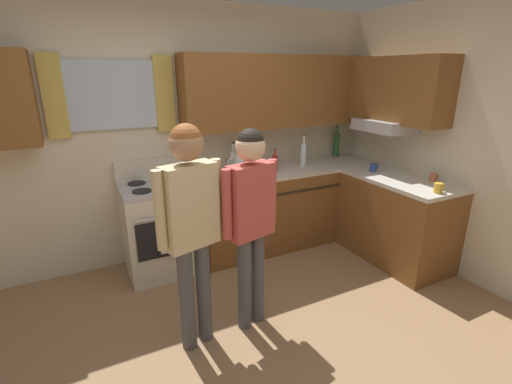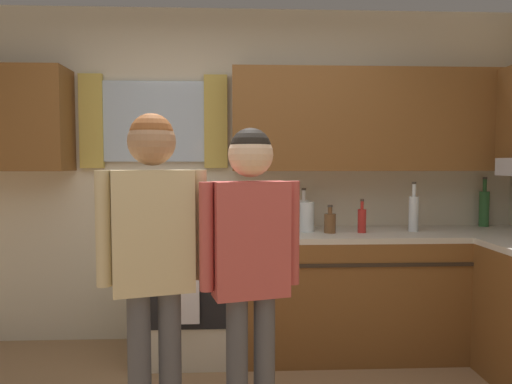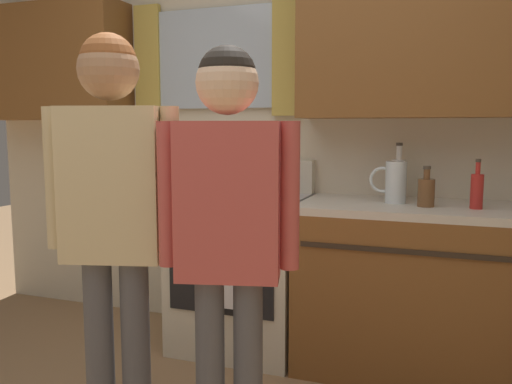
{
  "view_description": "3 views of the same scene",
  "coord_description": "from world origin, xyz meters",
  "px_view_note": "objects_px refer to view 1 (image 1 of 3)",
  "views": [
    {
      "loc": [
        -0.94,
        -1.85,
        1.93
      ],
      "look_at": [
        0.31,
        0.62,
        1.02
      ],
      "focal_mm": 25.49,
      "sensor_mm": 36.0,
      "label": 1
    },
    {
      "loc": [
        0.07,
        -1.77,
        1.4
      ],
      "look_at": [
        0.19,
        0.95,
        1.23
      ],
      "focal_mm": 32.12,
      "sensor_mm": 36.0,
      "label": 2
    },
    {
      "loc": [
        0.84,
        -1.28,
        1.3
      ],
      "look_at": [
        0.1,
        0.76,
        1.03
      ],
      "focal_mm": 37.0,
      "sensor_mm": 36.0,
      "label": 3
    }
  ],
  "objects_px": {
    "bottle_wine_green": "(336,144)",
    "bottle_tall_clear": "(303,154)",
    "bottle_sauce_red": "(275,163)",
    "cup_terracotta": "(433,177)",
    "water_pitcher": "(239,163)",
    "adult_in_plaid": "(251,208)",
    "bottle_squat_brown": "(256,167)",
    "mug_mustard_yellow": "(439,188)",
    "bottle_milk_white": "(234,160)",
    "adult_left": "(191,215)",
    "stove_oven": "(162,226)",
    "mug_cobalt_blue": "(373,167)"
  },
  "relations": [
    {
      "from": "mug_mustard_yellow",
      "to": "adult_in_plaid",
      "type": "xyz_separation_m",
      "value": [
        -1.78,
        0.2,
        0.04
      ]
    },
    {
      "from": "bottle_milk_white",
      "to": "adult_in_plaid",
      "type": "relative_size",
      "value": 0.2
    },
    {
      "from": "bottle_milk_white",
      "to": "mug_mustard_yellow",
      "type": "xyz_separation_m",
      "value": [
        1.32,
        -1.55,
        -0.07
      ]
    },
    {
      "from": "bottle_wine_green",
      "to": "adult_in_plaid",
      "type": "bearing_deg",
      "value": -143.61
    },
    {
      "from": "bottle_squat_brown",
      "to": "cup_terracotta",
      "type": "height_order",
      "value": "bottle_squat_brown"
    },
    {
      "from": "stove_oven",
      "to": "adult_left",
      "type": "height_order",
      "value": "adult_left"
    },
    {
      "from": "bottle_sauce_red",
      "to": "cup_terracotta",
      "type": "height_order",
      "value": "bottle_sauce_red"
    },
    {
      "from": "bottle_milk_white",
      "to": "cup_terracotta",
      "type": "bearing_deg",
      "value": -38.68
    },
    {
      "from": "water_pitcher",
      "to": "adult_in_plaid",
      "type": "height_order",
      "value": "adult_in_plaid"
    },
    {
      "from": "bottle_sauce_red",
      "to": "adult_in_plaid",
      "type": "relative_size",
      "value": 0.16
    },
    {
      "from": "bottle_squat_brown",
      "to": "adult_in_plaid",
      "type": "height_order",
      "value": "adult_in_plaid"
    },
    {
      "from": "adult_in_plaid",
      "to": "cup_terracotta",
      "type": "bearing_deg",
      "value": 1.94
    },
    {
      "from": "mug_cobalt_blue",
      "to": "water_pitcher",
      "type": "relative_size",
      "value": 0.52
    },
    {
      "from": "stove_oven",
      "to": "adult_left",
      "type": "xyz_separation_m",
      "value": [
        -0.04,
        -1.19,
        0.56
      ]
    },
    {
      "from": "mug_cobalt_blue",
      "to": "adult_left",
      "type": "bearing_deg",
      "value": -164.14
    },
    {
      "from": "stove_oven",
      "to": "water_pitcher",
      "type": "relative_size",
      "value": 5.0
    },
    {
      "from": "bottle_milk_white",
      "to": "water_pitcher",
      "type": "bearing_deg",
      "value": -92.48
    },
    {
      "from": "water_pitcher",
      "to": "cup_terracotta",
      "type": "bearing_deg",
      "value": -35.03
    },
    {
      "from": "bottle_wine_green",
      "to": "bottle_sauce_red",
      "type": "bearing_deg",
      "value": -164.97
    },
    {
      "from": "mug_mustard_yellow",
      "to": "water_pitcher",
      "type": "height_order",
      "value": "water_pitcher"
    },
    {
      "from": "water_pitcher",
      "to": "adult_in_plaid",
      "type": "bearing_deg",
      "value": -110.5
    },
    {
      "from": "water_pitcher",
      "to": "stove_oven",
      "type": "bearing_deg",
      "value": -178.61
    },
    {
      "from": "cup_terracotta",
      "to": "water_pitcher",
      "type": "distance_m",
      "value": 1.96
    },
    {
      "from": "mug_cobalt_blue",
      "to": "water_pitcher",
      "type": "xyz_separation_m",
      "value": [
        -1.35,
        0.57,
        0.07
      ]
    },
    {
      "from": "mug_cobalt_blue",
      "to": "adult_left",
      "type": "height_order",
      "value": "adult_left"
    },
    {
      "from": "bottle_wine_green",
      "to": "mug_cobalt_blue",
      "type": "height_order",
      "value": "bottle_wine_green"
    },
    {
      "from": "bottle_milk_white",
      "to": "water_pitcher",
      "type": "relative_size",
      "value": 1.42
    },
    {
      "from": "bottle_tall_clear",
      "to": "cup_terracotta",
      "type": "xyz_separation_m",
      "value": [
        0.81,
        -1.09,
        -0.1
      ]
    },
    {
      "from": "bottle_milk_white",
      "to": "adult_left",
      "type": "distance_m",
      "value": 1.64
    },
    {
      "from": "bottle_wine_green",
      "to": "bottle_squat_brown",
      "type": "bearing_deg",
      "value": -167.28
    },
    {
      "from": "cup_terracotta",
      "to": "bottle_wine_green",
      "type": "bearing_deg",
      "value": 95.93
    },
    {
      "from": "cup_terracotta",
      "to": "bottle_tall_clear",
      "type": "bearing_deg",
      "value": 126.46
    },
    {
      "from": "bottle_wine_green",
      "to": "mug_mustard_yellow",
      "type": "relative_size",
      "value": 3.28
    },
    {
      "from": "cup_terracotta",
      "to": "adult_left",
      "type": "relative_size",
      "value": 0.07
    },
    {
      "from": "water_pitcher",
      "to": "bottle_squat_brown",
      "type": "bearing_deg",
      "value": -25.86
    },
    {
      "from": "bottle_tall_clear",
      "to": "mug_cobalt_blue",
      "type": "relative_size",
      "value": 3.2
    },
    {
      "from": "stove_oven",
      "to": "water_pitcher",
      "type": "bearing_deg",
      "value": 1.39
    },
    {
      "from": "stove_oven",
      "to": "cup_terracotta",
      "type": "bearing_deg",
      "value": -24.15
    },
    {
      "from": "bottle_wine_green",
      "to": "bottle_milk_white",
      "type": "relative_size",
      "value": 1.26
    },
    {
      "from": "mug_cobalt_blue",
      "to": "cup_terracotta",
      "type": "bearing_deg",
      "value": -64.76
    },
    {
      "from": "bottle_squat_brown",
      "to": "mug_mustard_yellow",
      "type": "relative_size",
      "value": 1.71
    },
    {
      "from": "mug_mustard_yellow",
      "to": "water_pitcher",
      "type": "xyz_separation_m",
      "value": [
        -1.33,
        1.39,
        0.07
      ]
    },
    {
      "from": "stove_oven",
      "to": "bottle_squat_brown",
      "type": "xyz_separation_m",
      "value": [
        1.02,
        -0.06,
        0.51
      ]
    },
    {
      "from": "bottle_squat_brown",
      "to": "bottle_wine_green",
      "type": "xyz_separation_m",
      "value": [
        1.3,
        0.29,
        0.07
      ]
    },
    {
      "from": "mug_mustard_yellow",
      "to": "bottle_tall_clear",
      "type": "bearing_deg",
      "value": 111.34
    },
    {
      "from": "mug_mustard_yellow",
      "to": "cup_terracotta",
      "type": "relative_size",
      "value": 1.1
    },
    {
      "from": "bottle_tall_clear",
      "to": "stove_oven",
      "type": "bearing_deg",
      "value": 179.67
    },
    {
      "from": "mug_mustard_yellow",
      "to": "adult_in_plaid",
      "type": "relative_size",
      "value": 0.08
    },
    {
      "from": "bottle_wine_green",
      "to": "bottle_tall_clear",
      "type": "distance_m",
      "value": 0.71
    },
    {
      "from": "bottle_tall_clear",
      "to": "mug_mustard_yellow",
      "type": "relative_size",
      "value": 3.05
    }
  ]
}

